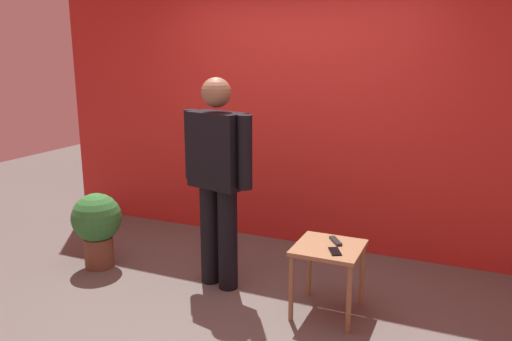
% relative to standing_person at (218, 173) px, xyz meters
% --- Properties ---
extents(ground_plane, '(12.00, 12.00, 0.00)m').
position_rel_standing_person_xyz_m(ground_plane, '(0.23, -0.38, -0.96)').
color(ground_plane, '#59544F').
extents(back_wall_red, '(5.48, 0.12, 3.14)m').
position_rel_standing_person_xyz_m(back_wall_red, '(0.23, 1.24, 0.60)').
color(back_wall_red, red).
rests_on(back_wall_red, ground_plane).
extents(standing_person, '(0.68, 0.33, 1.72)m').
position_rel_standing_person_xyz_m(standing_person, '(0.00, 0.00, 0.00)').
color(standing_person, black).
rests_on(standing_person, ground_plane).
extents(side_table, '(0.48, 0.48, 0.53)m').
position_rel_standing_person_xyz_m(side_table, '(0.96, -0.10, -0.52)').
color(side_table, olive).
rests_on(side_table, ground_plane).
extents(cell_phone, '(0.13, 0.16, 0.01)m').
position_rel_standing_person_xyz_m(cell_phone, '(1.03, -0.20, -0.43)').
color(cell_phone, black).
rests_on(cell_phone, side_table).
extents(tv_remote, '(0.13, 0.17, 0.02)m').
position_rel_standing_person_xyz_m(tv_remote, '(0.99, -0.01, -0.42)').
color(tv_remote, black).
rests_on(tv_remote, side_table).
extents(potted_plant, '(0.44, 0.44, 0.69)m').
position_rel_standing_person_xyz_m(potted_plant, '(-1.17, -0.12, -0.56)').
color(potted_plant, brown).
rests_on(potted_plant, ground_plane).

